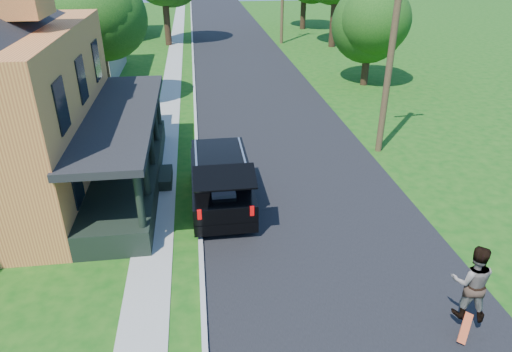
{
  "coord_description": "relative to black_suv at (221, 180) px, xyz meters",
  "views": [
    {
      "loc": [
        -3.86,
        -10.93,
        8.83
      ],
      "look_at": [
        -2.02,
        3.0,
        1.6
      ],
      "focal_mm": 32.0,
      "sensor_mm": 36.0,
      "label": 1
    }
  ],
  "objects": [
    {
      "name": "ground",
      "position": [
        3.2,
        -4.05,
        -0.98
      ],
      "size": [
        140.0,
        140.0,
        0.0
      ],
      "primitive_type": "plane",
      "color": "#104D0F",
      "rests_on": "ground"
    },
    {
      "name": "utility_pole_near",
      "position": [
        7.7,
        3.91,
        3.69
      ],
      "size": [
        1.83,
        0.33,
        9.03
      ],
      "rotation": [
        0.0,
        0.0,
        0.1
      ],
      "color": "#3C2D1C",
      "rests_on": "ground"
    },
    {
      "name": "curb",
      "position": [
        -0.85,
        15.95,
        -0.98
      ],
      "size": [
        0.15,
        120.0,
        0.12
      ],
      "primitive_type": "cube",
      "color": "#AAAAA4",
      "rests_on": "ground"
    },
    {
      "name": "skateboarder",
      "position": [
        5.7,
        -7.05,
        0.46
      ],
      "size": [
        1.21,
        1.09,
        2.05
      ],
      "rotation": [
        0.0,
        0.0,
        2.76
      ],
      "color": "black",
      "rests_on": "ground"
    },
    {
      "name": "street",
      "position": [
        3.2,
        15.95,
        -0.98
      ],
      "size": [
        8.0,
        120.0,
        0.02
      ],
      "primitive_type": "cube",
      "color": "black",
      "rests_on": "ground"
    },
    {
      "name": "tree_left_mid",
      "position": [
        -5.85,
        11.73,
        4.26
      ],
      "size": [
        5.88,
        6.03,
        7.91
      ],
      "rotation": [
        0.0,
        0.0,
        -0.29
      ],
      "color": "black",
      "rests_on": "ground"
    },
    {
      "name": "tree_right_near",
      "position": [
        10.8,
        14.87,
        3.32
      ],
      "size": [
        5.26,
        5.03,
        6.83
      ],
      "rotation": [
        0.0,
        0.0,
        0.12
      ],
      "color": "black",
      "rests_on": "ground"
    },
    {
      "name": "skateboard",
      "position": [
        5.52,
        -7.48,
        -0.63
      ],
      "size": [
        0.56,
        0.55,
        0.58
      ],
      "rotation": [
        0.0,
        0.0,
        -0.43
      ],
      "color": "#B0360F",
      "rests_on": "ground"
    },
    {
      "name": "front_walk",
      "position": [
        -6.3,
        1.95,
        -0.98
      ],
      "size": [
        6.5,
        1.2,
        0.03
      ],
      "primitive_type": "cube",
      "color": "#9F9F96",
      "rests_on": "ground"
    },
    {
      "name": "black_suv",
      "position": [
        0.0,
        0.0,
        0.0
      ],
      "size": [
        2.15,
        5.51,
        2.56
      ],
      "rotation": [
        0.0,
        0.0,
        0.01
      ],
      "color": "black",
      "rests_on": "ground"
    },
    {
      "name": "sidewalk",
      "position": [
        -2.4,
        15.95,
        -0.98
      ],
      "size": [
        1.3,
        120.0,
        0.03
      ],
      "primitive_type": "cube",
      "color": "#9F9F96",
      "rests_on": "ground"
    },
    {
      "name": "neighbor_house_mid",
      "position": [
        -10.3,
        19.95,
        3.21
      ],
      "size": [
        12.78,
        12.78,
        8.3
      ],
      "color": "gray",
      "rests_on": "ground"
    }
  ]
}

